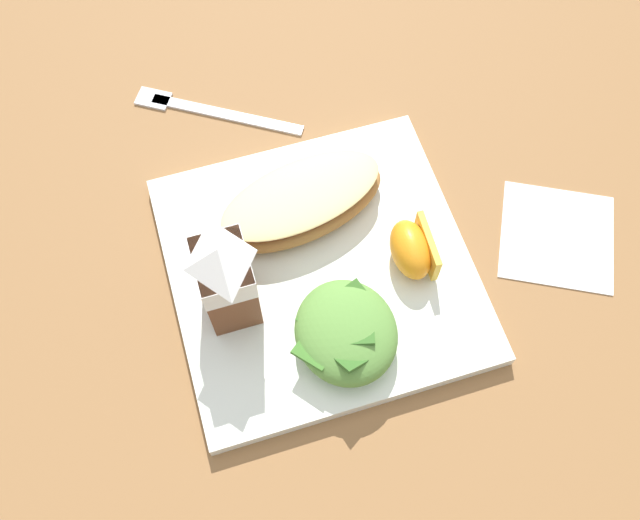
{
  "coord_description": "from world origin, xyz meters",
  "views": [
    {
      "loc": [
        -0.27,
        0.08,
        0.61
      ],
      "look_at": [
        0.0,
        0.0,
        0.03
      ],
      "focal_mm": 38.82,
      "sensor_mm": 36.0,
      "label": 1
    }
  ],
  "objects_px": {
    "green_salad_pile": "(343,333)",
    "metal_fork": "(205,109)",
    "orange_wedge_front": "(412,249)",
    "white_plate": "(320,268)",
    "milk_carton": "(225,276)",
    "paper_napkin": "(557,236)",
    "cheesy_pizza_bread": "(302,202)"
  },
  "relations": [
    {
      "from": "orange_wedge_front",
      "to": "milk_carton",
      "type": "bearing_deg",
      "value": 88.17
    },
    {
      "from": "white_plate",
      "to": "milk_carton",
      "type": "xyz_separation_m",
      "value": [
        -0.01,
        0.09,
        0.07
      ]
    },
    {
      "from": "milk_carton",
      "to": "paper_napkin",
      "type": "xyz_separation_m",
      "value": [
        -0.02,
        -0.32,
        -0.07
      ]
    },
    {
      "from": "green_salad_pile",
      "to": "paper_napkin",
      "type": "distance_m",
      "value": 0.25
    },
    {
      "from": "paper_napkin",
      "to": "metal_fork",
      "type": "relative_size",
      "value": 0.65
    },
    {
      "from": "white_plate",
      "to": "orange_wedge_front",
      "type": "distance_m",
      "value": 0.09
    },
    {
      "from": "orange_wedge_front",
      "to": "metal_fork",
      "type": "bearing_deg",
      "value": 31.54
    },
    {
      "from": "orange_wedge_front",
      "to": "paper_napkin",
      "type": "bearing_deg",
      "value": -94.99
    },
    {
      "from": "orange_wedge_front",
      "to": "paper_napkin",
      "type": "relative_size",
      "value": 0.56
    },
    {
      "from": "green_salad_pile",
      "to": "metal_fork",
      "type": "distance_m",
      "value": 0.31
    },
    {
      "from": "cheesy_pizza_bread",
      "to": "metal_fork",
      "type": "distance_m",
      "value": 0.18
    },
    {
      "from": "paper_napkin",
      "to": "metal_fork",
      "type": "xyz_separation_m",
      "value": [
        0.25,
        0.3,
        0.0
      ]
    },
    {
      "from": "green_salad_pile",
      "to": "paper_napkin",
      "type": "xyz_separation_m",
      "value": [
        0.05,
        -0.24,
        -0.03
      ]
    },
    {
      "from": "green_salad_pile",
      "to": "orange_wedge_front",
      "type": "height_order",
      "value": "green_salad_pile"
    },
    {
      "from": "white_plate",
      "to": "metal_fork",
      "type": "distance_m",
      "value": 0.23
    },
    {
      "from": "white_plate",
      "to": "orange_wedge_front",
      "type": "height_order",
      "value": "orange_wedge_front"
    },
    {
      "from": "cheesy_pizza_bread",
      "to": "metal_fork",
      "type": "relative_size",
      "value": 1.08
    },
    {
      "from": "white_plate",
      "to": "milk_carton",
      "type": "relative_size",
      "value": 2.55
    },
    {
      "from": "paper_napkin",
      "to": "metal_fork",
      "type": "height_order",
      "value": "metal_fork"
    },
    {
      "from": "white_plate",
      "to": "orange_wedge_front",
      "type": "xyz_separation_m",
      "value": [
        -0.02,
        -0.08,
        0.03
      ]
    },
    {
      "from": "cheesy_pizza_bread",
      "to": "milk_carton",
      "type": "distance_m",
      "value": 0.12
    },
    {
      "from": "white_plate",
      "to": "cheesy_pizza_bread",
      "type": "height_order",
      "value": "cheesy_pizza_bread"
    },
    {
      "from": "cheesy_pizza_bread",
      "to": "green_salad_pile",
      "type": "xyz_separation_m",
      "value": [
        -0.14,
        0.0,
        0.0
      ]
    },
    {
      "from": "cheesy_pizza_bread",
      "to": "metal_fork",
      "type": "height_order",
      "value": "cheesy_pizza_bread"
    },
    {
      "from": "metal_fork",
      "to": "white_plate",
      "type": "bearing_deg",
      "value": -163.98
    },
    {
      "from": "white_plate",
      "to": "green_salad_pile",
      "type": "xyz_separation_m",
      "value": [
        -0.08,
        0.0,
        0.03
      ]
    },
    {
      "from": "milk_carton",
      "to": "orange_wedge_front",
      "type": "distance_m",
      "value": 0.18
    },
    {
      "from": "white_plate",
      "to": "green_salad_pile",
      "type": "height_order",
      "value": "green_salad_pile"
    },
    {
      "from": "cheesy_pizza_bread",
      "to": "paper_napkin",
      "type": "height_order",
      "value": "cheesy_pizza_bread"
    },
    {
      "from": "paper_napkin",
      "to": "metal_fork",
      "type": "bearing_deg",
      "value": 49.79
    },
    {
      "from": "green_salad_pile",
      "to": "cheesy_pizza_bread",
      "type": "bearing_deg",
      "value": -1.37
    },
    {
      "from": "white_plate",
      "to": "milk_carton",
      "type": "distance_m",
      "value": 0.11
    }
  ]
}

